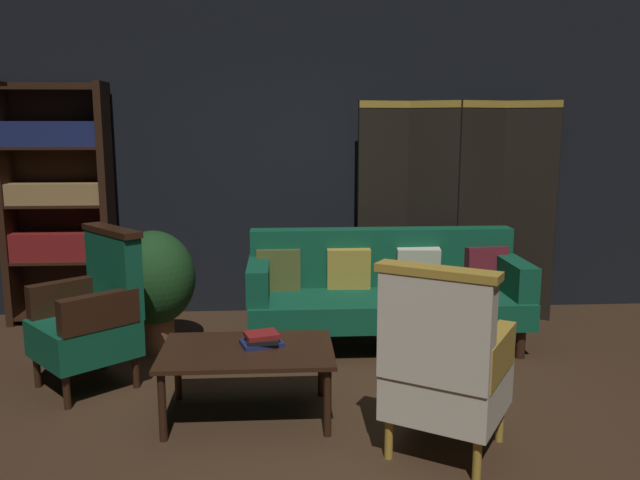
% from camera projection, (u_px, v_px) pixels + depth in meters
% --- Properties ---
extents(ground_plane, '(10.00, 10.00, 0.00)m').
position_uv_depth(ground_plane, '(329.00, 430.00, 3.65)').
color(ground_plane, '#3D2819').
extents(back_wall, '(7.20, 0.10, 2.80)m').
position_uv_depth(back_wall, '(309.00, 158.00, 5.80)').
color(back_wall, black).
rests_on(back_wall, ground_plane).
extents(folding_screen, '(1.69, 0.35, 1.90)m').
position_uv_depth(folding_screen, '(456.00, 208.00, 5.62)').
color(folding_screen, black).
rests_on(folding_screen, ground_plane).
extents(bookshelf, '(0.90, 0.32, 2.05)m').
position_uv_depth(bookshelf, '(58.00, 200.00, 5.48)').
color(bookshelf, black).
rests_on(bookshelf, ground_plane).
extents(velvet_couch, '(2.12, 0.78, 0.88)m').
position_uv_depth(velvet_couch, '(385.00, 286.00, 5.03)').
color(velvet_couch, black).
rests_on(velvet_couch, ground_plane).
extents(coffee_table, '(1.00, 0.64, 0.42)m').
position_uv_depth(coffee_table, '(247.00, 356.00, 3.75)').
color(coffee_table, black).
rests_on(coffee_table, ground_plane).
extents(armchair_gilt_accent, '(0.80, 0.80, 1.04)m').
position_uv_depth(armchair_gilt_accent, '(444.00, 366.00, 3.29)').
color(armchair_gilt_accent, '#B78E33').
rests_on(armchair_gilt_accent, ground_plane).
extents(armchair_wing_left, '(0.81, 0.81, 1.04)m').
position_uv_depth(armchair_wing_left, '(93.00, 313.00, 4.20)').
color(armchair_wing_left, black).
rests_on(armchair_wing_left, ground_plane).
extents(potted_plant, '(0.63, 0.63, 0.92)m').
position_uv_depth(potted_plant, '(154.00, 282.00, 4.87)').
color(potted_plant, brown).
rests_on(potted_plant, ground_plane).
extents(book_navy_cloth, '(0.27, 0.23, 0.03)m').
position_uv_depth(book_navy_cloth, '(262.00, 343.00, 3.81)').
color(book_navy_cloth, navy).
rests_on(book_navy_cloth, coffee_table).
extents(book_black_cloth, '(0.20, 0.20, 0.02)m').
position_uv_depth(book_black_cloth, '(262.00, 339.00, 3.80)').
color(book_black_cloth, black).
rests_on(book_black_cloth, book_navy_cloth).
extents(book_red_leather, '(0.22, 0.20, 0.03)m').
position_uv_depth(book_red_leather, '(262.00, 335.00, 3.80)').
color(book_red_leather, maroon).
rests_on(book_red_leather, book_black_cloth).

